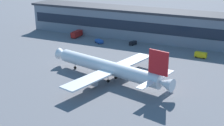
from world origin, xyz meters
The scene contains 7 objects.
ground_plane centered at (0.00, 0.00, 0.00)m, with size 600.00×600.00×0.00m, color slate.
terminal_building centered at (0.00, 61.17, 7.95)m, with size 180.53×17.47×15.85m.
airliner centered at (-12.77, -0.20, 4.64)m, with size 51.99×44.89×15.08m.
follow_me_car centered at (-22.13, 46.16, 1.09)m, with size 2.84×4.72×1.85m.
pushback_tractor centered at (-39.15, 41.77, 1.05)m, with size 5.43×4.87×1.75m.
crew_van centered at (12.60, 39.96, 1.46)m, with size 5.34×2.58×2.55m.
fuel_truck centered at (-56.00, 47.45, 1.88)m, with size 3.00×8.46×3.35m.
Camera 1 is at (33.13, -93.85, 43.36)m, focal length 49.43 mm.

